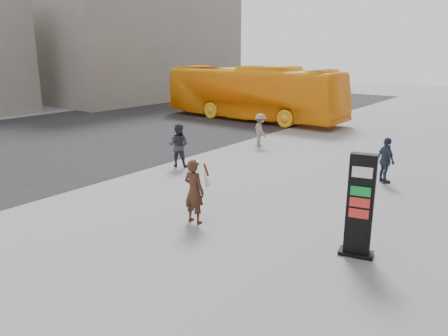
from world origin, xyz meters
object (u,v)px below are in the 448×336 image
Objects in this scene: pedestrian_a at (179,145)px; bus at (252,93)px; pedestrian_b at (260,130)px; woman at (194,190)px; info_pylon at (360,206)px; pedestrian_c at (386,160)px.

bus is at bearing -93.75° from pedestrian_a.
pedestrian_a reaches higher than pedestrian_b.
pedestrian_b is at bearing -66.79° from woman.
pedestrian_a is (-4.17, 3.85, -0.04)m from woman.
bus is at bearing -60.48° from woman.
info_pylon is 1.53× the size of pedestrian_b.
pedestrian_b is (-3.67, 8.82, -0.12)m from woman.
woman is 1.13× the size of pedestrian_b.
info_pylon is 8.83m from pedestrian_a.
pedestrian_a is 1.07× the size of pedestrian_c.
info_pylon is at bearing 135.30° from pedestrian_a.
woman is 1.03× the size of pedestrian_a.
woman is at bearing 107.61° from pedestrian_c.
woman is 0.14× the size of bus.
bus is 12.00m from pedestrian_a.
pedestrian_b is (-7.75, 8.09, -0.40)m from info_pylon.
pedestrian_b is at bearing -119.81° from pedestrian_a.
pedestrian_c is at bearing 89.05° from info_pylon.
woman is at bearing 176.89° from info_pylon.
pedestrian_c is at bearing -163.83° from pedestrian_b.
bus reaches higher than info_pylon.
pedestrian_b is 6.88m from pedestrian_c.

